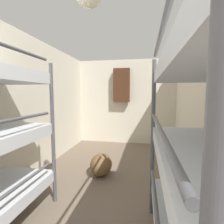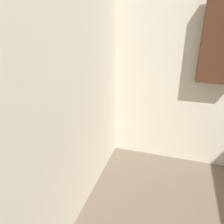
{
  "view_description": "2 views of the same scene",
  "coord_description": "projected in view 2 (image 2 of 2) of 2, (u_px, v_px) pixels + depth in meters",
  "views": [
    {
      "loc": [
        0.5,
        0.34,
        1.36
      ],
      "look_at": [
        -0.03,
        3.21,
        1.07
      ],
      "focal_mm": 28.0,
      "sensor_mm": 36.0,
      "label": 1
    },
    {
      "loc": [
        -0.52,
        2.43,
        1.81
      ],
      "look_at": [
        -0.79,
        3.3,
        1.42
      ],
      "focal_mm": 35.0,
      "sensor_mm": 36.0,
      "label": 2
    }
  ],
  "objects": [
    {
      "name": "hanging_coat",
      "position": [
        224.0,
        41.0,
        2.28
      ],
      "size": [
        0.44,
        0.12,
        0.9
      ],
      "color": "#472819"
    },
    {
      "name": "wall_back",
      "position": [
        224.0,
        80.0,
        2.56
      ],
      "size": [
        2.75,
        0.06,
        2.31
      ],
      "color": "beige",
      "rests_on": "ground_plane"
    }
  ]
}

